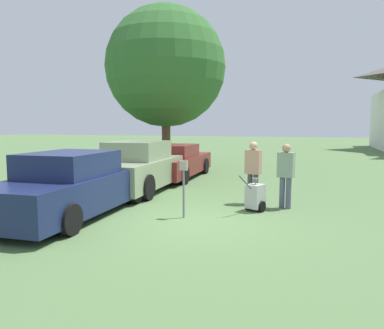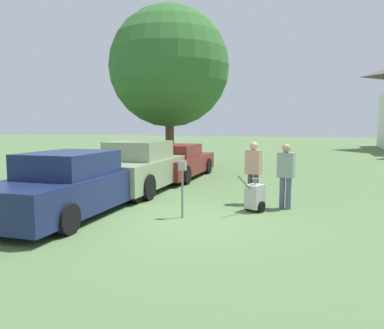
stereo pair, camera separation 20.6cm
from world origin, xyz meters
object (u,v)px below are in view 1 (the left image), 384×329
parked_car_sage (140,168)px  person_supervisor (286,172)px  person_worker (253,169)px  parked_car_maroon (174,162)px  equipment_cart (255,196)px  parked_car_navy (74,186)px  parking_meter (184,178)px

parked_car_sage → person_supervisor: (4.82, -1.27, 0.20)m
person_worker → parked_car_maroon: bearing=-32.2°
parked_car_maroon → equipment_cart: bearing=-52.8°
parked_car_navy → parked_car_maroon: 6.74m
person_worker → parking_meter: bearing=72.2°
parked_car_sage → parked_car_maroon: 3.14m
parked_car_navy → parked_car_maroon: parked_car_navy is taller
equipment_cart → parked_car_maroon: bearing=151.6°
parked_car_sage → parking_meter: 4.03m
person_worker → equipment_cart: bearing=117.2°
parked_car_maroon → parking_meter: size_ratio=3.87×
parked_car_maroon → person_worker: size_ratio=3.03×
parked_car_maroon → person_supervisor: bearing=-44.9°
parked_car_sage → equipment_cart: parked_car_sage is taller
person_worker → person_supervisor: (0.90, -0.30, -0.02)m
person_worker → equipment_cart: (0.20, -0.86, -0.60)m
parked_car_sage → parked_car_maroon: size_ratio=0.96×
parking_meter → equipment_cart: parking_meter is taller
parked_car_maroon → person_worker: person_worker is taller
parked_car_sage → person_supervisor: size_ratio=2.95×
parked_car_navy → person_worker: size_ratio=3.00×
parked_car_navy → parked_car_sage: 3.60m
parked_car_sage → parked_car_maroon: bearing=87.5°
parked_car_navy → person_supervisor: size_ratio=3.05×
parked_car_navy → parked_car_sage: size_ratio=1.03×
parked_car_navy → person_worker: 4.73m
parked_car_sage → parking_meter: size_ratio=3.71×
person_supervisor → equipment_cart: 1.07m
equipment_cart → parked_car_sage: bearing=178.0°
parked_car_maroon → parking_meter: parked_car_maroon is taller
parked_car_navy → equipment_cart: 4.50m
parking_meter → person_worker: bearing=58.1°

